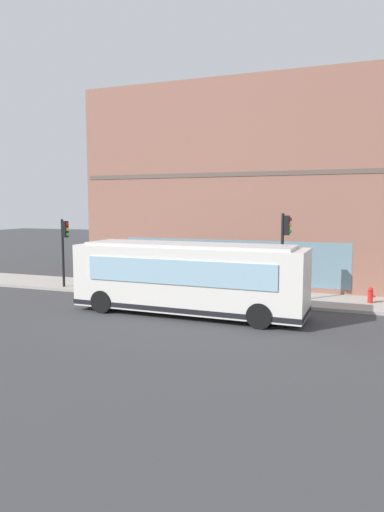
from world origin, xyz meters
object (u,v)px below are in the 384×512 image
traffic_light_near_corner (285,241)px  pedestrian_walking_along_curb (96,265)px  fire_hydrant (370,295)px  pedestrian_by_light_pole (82,267)px  traffic_light_down_block (64,240)px  pedestrian_near_building_entrance (155,273)px  city_bus_nearside (188,279)px

traffic_light_near_corner → pedestrian_walking_along_curb: size_ratio=2.51×
fire_hydrant → pedestrian_by_light_pole: pedestrian_by_light_pole is taller
traffic_light_down_block → pedestrian_near_building_entrance: (0.23, -5.39, -1.62)m
traffic_light_near_corner → pedestrian_by_light_pole: 12.29m
pedestrian_walking_along_curb → pedestrian_near_building_entrance: pedestrian_near_building_entrance is taller
traffic_light_down_block → pedestrian_walking_along_curb: 2.97m
city_bus_nearside → fire_hydrant: size_ratio=13.66×
traffic_light_near_corner → pedestrian_near_building_entrance: (0.29, 6.75, -1.88)m
fire_hydrant → pedestrian_near_building_entrance: bearing=95.7°
traffic_light_down_block → pedestrian_by_light_pole: (1.44, -0.10, -1.71)m
city_bus_nearside → pedestrian_walking_along_curb: size_ratio=6.09×
pedestrian_by_light_pole → pedestrian_near_building_entrance: (-1.21, -5.29, 0.09)m
city_bus_nearside → traffic_light_near_corner: traffic_light_near_corner is taller
pedestrian_by_light_pole → pedestrian_walking_along_curb: 1.04m
pedestrian_near_building_entrance → city_bus_nearside: bearing=-137.3°
city_bus_nearside → pedestrian_near_building_entrance: (3.37, 3.11, -0.38)m
fire_hydrant → pedestrian_walking_along_curb: bearing=85.9°
city_bus_nearside → pedestrian_by_light_pole: bearing=61.4°
fire_hydrant → traffic_light_near_corner: bearing=109.3°
city_bus_nearside → pedestrian_walking_along_curb: 9.74m
traffic_light_near_corner → pedestrian_walking_along_curb: bearing=78.1°
traffic_light_down_block → fire_hydrant: bearing=-85.4°
traffic_light_down_block → pedestrian_walking_along_curb: traffic_light_down_block is taller
city_bus_nearside → traffic_light_near_corner: bearing=-49.7°
city_bus_nearside → traffic_light_down_block: (3.15, 8.50, 1.23)m
city_bus_nearside → pedestrian_walking_along_curb: city_bus_nearside is taller
traffic_light_down_block → pedestrian_near_building_entrance: traffic_light_down_block is taller
traffic_light_down_block → traffic_light_near_corner: bearing=-90.3°
pedestrian_walking_along_curb → pedestrian_near_building_entrance: (-2.17, -4.88, 0.07)m
traffic_light_near_corner → fire_hydrant: bearing=-70.7°
traffic_light_down_block → fire_hydrant: size_ratio=5.11×
city_bus_nearside → fire_hydrant: city_bus_nearside is taller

